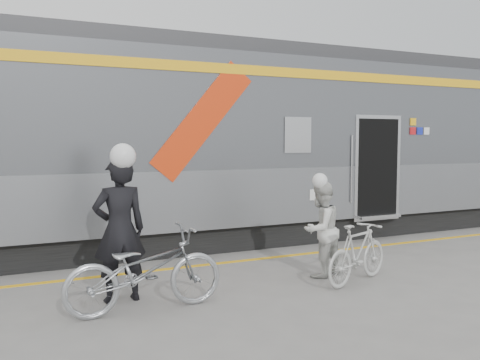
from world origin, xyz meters
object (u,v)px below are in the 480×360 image
man (119,230)px  bicycle_right (358,253)px  bicycle_left (145,270)px  woman (321,229)px

man → bicycle_right: (3.43, -0.63, -0.51)m
bicycle_left → bicycle_right: (3.23, -0.08, -0.08)m
bicycle_right → woman: bearing=8.3°
bicycle_left → bicycle_right: bearing=-92.9°
bicycle_left → woman: (2.93, 0.47, 0.22)m
man → woman: man is taller
woman → bicycle_right: size_ratio=0.99×
man → bicycle_left: size_ratio=0.95×
woman → bicycle_right: woman is taller
bicycle_left → woman: woman is taller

